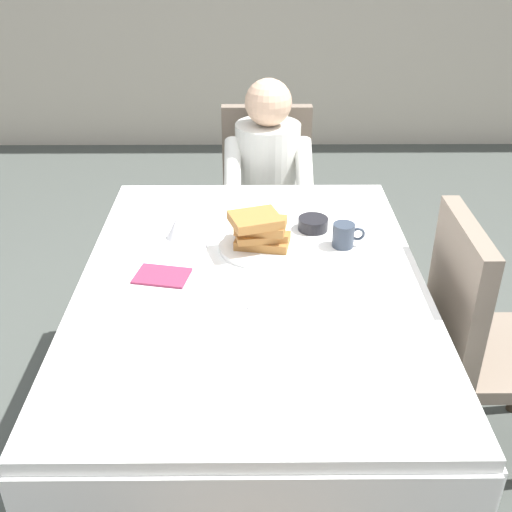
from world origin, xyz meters
TOP-DOWN VIEW (x-y plane):
  - ground_plane at (0.00, 0.00)m, footprint 14.00×14.00m
  - dining_table_main at (0.00, 0.00)m, footprint 1.12×1.52m
  - chair_diner at (0.08, 1.17)m, footprint 0.44×0.45m
  - diner_person at (0.08, 1.01)m, footprint 0.40×0.43m
  - chair_right_side at (0.77, 0.00)m, footprint 0.45×0.44m
  - plate_breakfast at (0.03, 0.20)m, footprint 0.28×0.28m
  - breakfast_stack at (0.03, 0.20)m, footprint 0.22×0.19m
  - cup_coffee at (0.32, 0.21)m, footprint 0.11×0.08m
  - bowl_butter at (0.23, 0.34)m, footprint 0.11×0.11m
  - syrup_pitcher at (-0.27, 0.28)m, footprint 0.08×0.08m
  - fork_left_of_plate at (-0.16, 0.18)m, footprint 0.02×0.18m
  - knife_right_of_plate at (0.22, 0.18)m, footprint 0.04×0.20m
  - spoon_near_edge at (0.06, -0.15)m, footprint 0.15×0.06m
  - napkin_folded at (-0.29, 0.01)m, footprint 0.19×0.15m

SIDE VIEW (x-z plane):
  - ground_plane at x=0.00m, z-range 0.00..0.00m
  - chair_diner at x=0.08m, z-range 0.06..0.99m
  - chair_right_side at x=0.77m, z-range 0.06..0.99m
  - dining_table_main at x=0.00m, z-range 0.28..1.02m
  - diner_person at x=0.08m, z-range 0.11..1.23m
  - fork_left_of_plate at x=-0.16m, z-range 0.74..0.74m
  - knife_right_of_plate at x=0.22m, z-range 0.74..0.74m
  - spoon_near_edge at x=0.06m, z-range 0.74..0.74m
  - napkin_folded at x=-0.29m, z-range 0.74..0.75m
  - plate_breakfast at x=0.03m, z-range 0.74..0.76m
  - bowl_butter at x=0.23m, z-range 0.74..0.78m
  - syrup_pitcher at x=-0.27m, z-range 0.74..0.81m
  - cup_coffee at x=0.32m, z-range 0.74..0.83m
  - breakfast_stack at x=0.03m, z-range 0.76..0.88m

